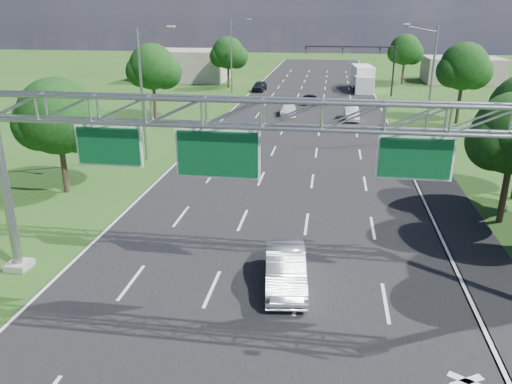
% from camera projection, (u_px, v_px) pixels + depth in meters
% --- Properties ---
extents(ground, '(220.00, 220.00, 0.00)m').
position_uv_depth(ground, '(291.00, 166.00, 38.14)').
color(ground, '#234715').
rests_on(ground, ground).
extents(road, '(18.00, 180.00, 0.02)m').
position_uv_depth(road, '(291.00, 166.00, 38.14)').
color(road, black).
rests_on(road, ground).
extents(road_flare, '(3.00, 30.00, 0.02)m').
position_uv_depth(road_flare, '(492.00, 281.00, 21.85)').
color(road_flare, black).
rests_on(road_flare, ground).
extents(sign_gantry, '(23.50, 1.00, 9.56)m').
position_uv_depth(sign_gantry, '(264.00, 129.00, 19.01)').
color(sign_gantry, gray).
rests_on(sign_gantry, ground).
extents(traffic_signal, '(12.21, 0.24, 7.00)m').
position_uv_depth(traffic_signal, '(368.00, 58.00, 67.87)').
color(traffic_signal, black).
rests_on(traffic_signal, ground).
extents(streetlight_l_near, '(2.97, 0.22, 10.16)m').
position_uv_depth(streetlight_l_near, '(144.00, 89.00, 37.82)').
color(streetlight_l_near, gray).
rests_on(streetlight_l_near, ground).
extents(streetlight_l_far, '(2.97, 0.22, 10.16)m').
position_uv_depth(streetlight_l_far, '(233.00, 53.00, 70.35)').
color(streetlight_l_far, gray).
rests_on(streetlight_l_far, ground).
extents(streetlight_r_mid, '(2.97, 0.22, 10.16)m').
position_uv_depth(streetlight_r_mid, '(430.00, 78.00, 43.95)').
color(streetlight_r_mid, gray).
rests_on(streetlight_r_mid, ground).
extents(tree_verge_la, '(5.76, 4.80, 7.40)m').
position_uv_depth(tree_verge_la, '(59.00, 120.00, 31.07)').
color(tree_verge_la, '#2D2116').
rests_on(tree_verge_la, ground).
extents(tree_verge_lb, '(5.76, 4.80, 8.06)m').
position_uv_depth(tree_verge_lb, '(153.00, 69.00, 52.50)').
color(tree_verge_lb, '#2D2116').
rests_on(tree_verge_lb, ground).
extents(tree_verge_lc, '(5.76, 4.80, 7.62)m').
position_uv_depth(tree_verge_lc, '(229.00, 54.00, 75.47)').
color(tree_verge_lc, '#2D2116').
rests_on(tree_verge_lc, ground).
extents(tree_verge_rd, '(5.76, 4.80, 8.28)m').
position_uv_depth(tree_verge_rd, '(464.00, 69.00, 50.74)').
color(tree_verge_rd, '#2D2116').
rests_on(tree_verge_rd, ground).
extents(tree_verge_re, '(5.76, 4.80, 7.84)m').
position_uv_depth(tree_verge_re, '(405.00, 51.00, 79.05)').
color(tree_verge_re, '#2D2116').
rests_on(tree_verge_re, ground).
extents(building_left, '(14.00, 10.00, 5.00)m').
position_uv_depth(building_left, '(186.00, 65.00, 84.98)').
color(building_left, gray).
rests_on(building_left, ground).
extents(building_right, '(12.00, 9.00, 4.00)m').
position_uv_depth(building_right, '(462.00, 70.00, 82.44)').
color(building_right, gray).
rests_on(building_right, ground).
extents(silver_sedan, '(2.25, 4.97, 1.58)m').
position_uv_depth(silver_sedan, '(285.00, 269.00, 21.23)').
color(silver_sedan, '#B2B9BF').
rests_on(silver_sedan, ground).
extents(car_queue_a, '(2.19, 4.55, 1.28)m').
position_uv_depth(car_queue_a, '(288.00, 110.00, 56.44)').
color(car_queue_a, white).
rests_on(car_queue_a, ground).
extents(car_queue_b, '(1.93, 3.94, 1.08)m').
position_uv_depth(car_queue_b, '(309.00, 99.00, 63.57)').
color(car_queue_b, black).
rests_on(car_queue_b, ground).
extents(car_queue_c, '(1.97, 4.34, 1.45)m').
position_uv_depth(car_queue_c, '(259.00, 86.00, 73.57)').
color(car_queue_c, black).
rests_on(car_queue_c, ground).
extents(car_queue_d, '(1.64, 4.21, 1.37)m').
position_uv_depth(car_queue_d, '(351.00, 114.00, 53.91)').
color(car_queue_d, '#B8B8B8').
rests_on(car_queue_d, ground).
extents(box_truck, '(3.28, 9.42, 3.49)m').
position_uv_depth(box_truck, '(363.00, 79.00, 74.19)').
color(box_truck, white).
rests_on(box_truck, ground).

